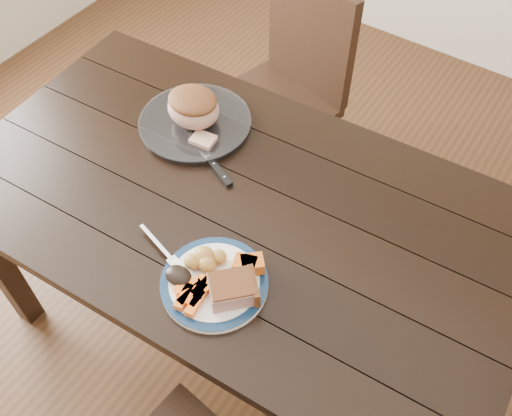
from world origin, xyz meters
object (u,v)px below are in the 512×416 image
Objects in this scene: dining_table at (237,222)px; carving_knife at (212,164)px; serving_platter at (195,124)px; fork at (164,251)px; pork_slice at (232,289)px; dinner_plate at (214,283)px; roast_joint at (193,109)px; chair_far at (286,84)px.

carving_knife is at bearing 151.87° from dining_table.
dining_table is at bearing -32.11° from serving_platter.
pork_slice is at bearing 14.60° from fork.
roast_joint reaches higher than dinner_plate.
chair_far reaches higher than serving_platter.
roast_joint reaches higher than carving_knife.
fork is at bearing -51.58° from carving_knife.
pork_slice is 0.62m from roast_joint.
serving_platter is (-0.28, 0.17, 0.10)m from dining_table.
pork_slice is at bearing -4.76° from dinner_plate.
carving_knife is (0.15, -0.66, 0.23)m from chair_far.
carving_knife is at bearing 127.63° from dinner_plate.
pork_slice is at bearing -56.03° from dining_table.
dining_table is at bearing 94.03° from fork.
dining_table is 10.13× the size of roast_joint.
dinner_plate is at bearing -65.97° from dining_table.
pork_slice is (0.06, -0.00, 0.04)m from dinner_plate.
serving_platter is at bearing 167.87° from carving_knife.
roast_joint is (-0.39, 0.42, 0.06)m from dinner_plate.
roast_joint is (0.01, -0.56, 0.30)m from chair_far.
dinner_plate is 2.46× the size of pork_slice.
dining_table is 0.33m from pork_slice.
serving_platter reaches higher than dining_table.
chair_far is (-0.29, 0.73, -0.13)m from dining_table.
dinner_plate is 0.57m from serving_platter.
dinner_plate is 0.79× the size of serving_platter.
serving_platter is at bearing 106.94° from chair_far.
dinner_plate is 1.63× the size of roast_joint.
fork is (-0.16, -0.00, 0.01)m from dinner_plate.
serving_platter is (-0.39, 0.42, 0.00)m from dinner_plate.
serving_platter is 1.91× the size of fork.
fork reaches higher than dining_table.
dinner_plate is at bearing 15.98° from fork.
dinner_plate is at bearing 127.90° from chair_far.
carving_knife is at bearing 118.85° from chair_far.
pork_slice is (0.46, -0.98, 0.27)m from chair_far.
roast_joint is (-0.28, 0.17, 0.16)m from dining_table.
fork is (-0.05, -0.25, 0.11)m from dining_table.
dining_table is at bearing 123.97° from pork_slice.
dining_table is 9.39× the size of fork.
fork is (-0.22, 0.00, -0.02)m from pork_slice.
dining_table is at bearing -32.11° from roast_joint.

